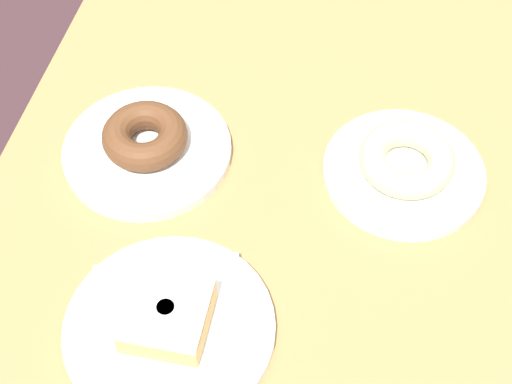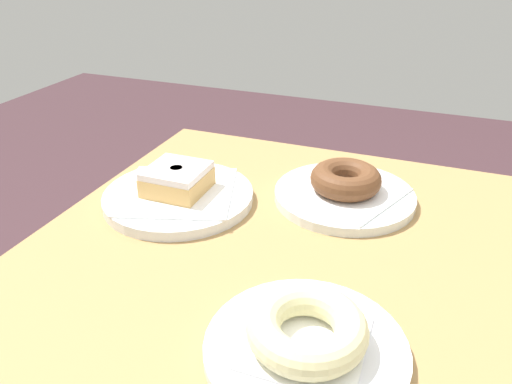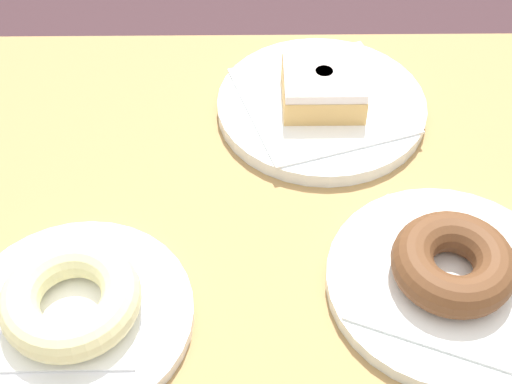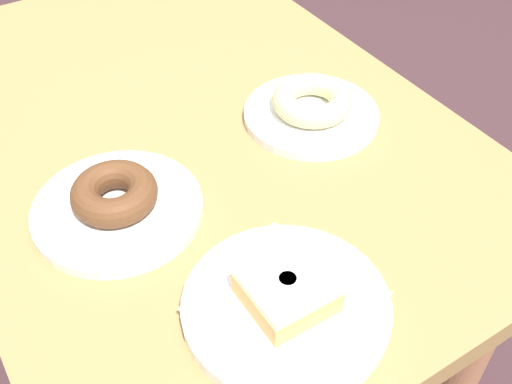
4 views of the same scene
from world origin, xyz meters
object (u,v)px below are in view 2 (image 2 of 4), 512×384
at_px(plate_chocolate_ring, 344,196).
at_px(donut_chocolate_ring, 346,179).
at_px(donut_glazed_square, 177,179).
at_px(plate_sugar_ring, 306,348).
at_px(donut_sugar_ring, 307,328).
at_px(plate_glazed_square, 179,197).

height_order(plate_chocolate_ring, donut_chocolate_ring, donut_chocolate_ring).
bearing_deg(donut_glazed_square, plate_sugar_ring, 139.52).
bearing_deg(donut_sugar_ring, plate_sugar_ring, 0.00).
height_order(plate_chocolate_ring, plate_sugar_ring, plate_chocolate_ring).
distance_m(donut_chocolate_ring, plate_glazed_square, 0.26).
height_order(plate_chocolate_ring, donut_sugar_ring, donut_sugar_ring).
xyz_separation_m(donut_chocolate_ring, plate_sugar_ring, (-0.03, 0.32, -0.03)).
distance_m(plate_glazed_square, donut_glazed_square, 0.03).
height_order(plate_chocolate_ring, plate_glazed_square, plate_glazed_square).
distance_m(donut_chocolate_ring, donut_glazed_square, 0.25).
height_order(donut_chocolate_ring, donut_glazed_square, donut_glazed_square).
relative_size(donut_chocolate_ring, plate_glazed_square, 0.47).
bearing_deg(donut_sugar_ring, plate_glazed_square, -40.48).
relative_size(donut_chocolate_ring, donut_sugar_ring, 0.91).
bearing_deg(plate_sugar_ring, donut_glazed_square, -40.48).
bearing_deg(donut_glazed_square, donut_sugar_ring, 139.52).
xyz_separation_m(donut_chocolate_ring, plate_glazed_square, (0.24, 0.10, -0.03)).
relative_size(plate_glazed_square, donut_glazed_square, 2.65).
height_order(plate_chocolate_ring, donut_glazed_square, donut_glazed_square).
relative_size(donut_glazed_square, plate_sugar_ring, 0.43).
xyz_separation_m(donut_glazed_square, plate_sugar_ring, (-0.27, 0.23, -0.03)).
bearing_deg(donut_chocolate_ring, plate_glazed_square, 21.97).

